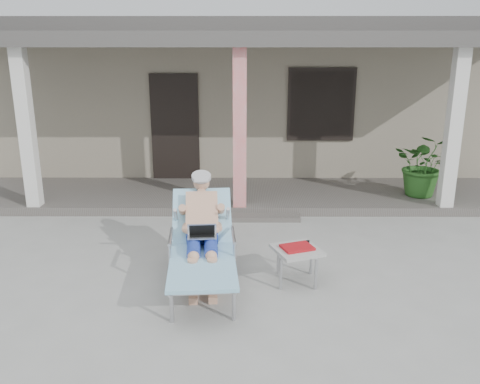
{
  "coord_description": "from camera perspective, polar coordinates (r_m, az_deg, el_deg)",
  "views": [
    {
      "loc": [
        0.04,
        -6.11,
        2.84
      ],
      "look_at": [
        0.01,
        0.6,
        0.85
      ],
      "focal_mm": 38.0,
      "sensor_mm": 36.0,
      "label": 1
    }
  ],
  "objects": [
    {
      "name": "potted_palm",
      "position": [
        9.7,
        20.01,
        2.88
      ],
      "size": [
        1.27,
        1.18,
        1.14
      ],
      "primitive_type": "imported",
      "rotation": [
        0.0,
        0.0,
        -0.34
      ],
      "color": "#26591E",
      "rests_on": "porch_deck"
    },
    {
      "name": "porch_step",
      "position": [
        8.44,
        -0.04,
        -2.88
      ],
      "size": [
        2.0,
        0.3,
        0.07
      ],
      "primitive_type": "cube",
      "color": "#605B56",
      "rests_on": "ground"
    },
    {
      "name": "side_table",
      "position": [
        6.24,
        6.42,
        -6.68
      ],
      "size": [
        0.67,
        0.67,
        0.47
      ],
      "rotation": [
        0.0,
        0.0,
        0.36
      ],
      "color": "#A6A6A2",
      "rests_on": "ground"
    },
    {
      "name": "ground",
      "position": [
        6.74,
        -0.11,
        -8.41
      ],
      "size": [
        60.0,
        60.0,
        0.0
      ],
      "primitive_type": "plane",
      "color": "#9E9E99",
      "rests_on": "ground"
    },
    {
      "name": "lounger",
      "position": [
        6.11,
        -4.32,
        -3.04
      ],
      "size": [
        0.89,
        2.04,
        1.3
      ],
      "rotation": [
        0.0,
        0.0,
        0.07
      ],
      "color": "#B7B7BC",
      "rests_on": "ground"
    },
    {
      "name": "house",
      "position": [
        12.66,
        0.06,
        11.19
      ],
      "size": [
        10.4,
        5.4,
        3.3
      ],
      "color": "gray",
      "rests_on": "ground"
    },
    {
      "name": "porch_deck",
      "position": [
        9.52,
        -0.01,
        -0.37
      ],
      "size": [
        10.0,
        2.0,
        0.15
      ],
      "primitive_type": "cube",
      "color": "#605B56",
      "rests_on": "ground"
    },
    {
      "name": "porch_overhang",
      "position": [
        9.06,
        -0.01,
        16.19
      ],
      "size": [
        10.0,
        2.3,
        2.85
      ],
      "color": "silver",
      "rests_on": "porch_deck"
    }
  ]
}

